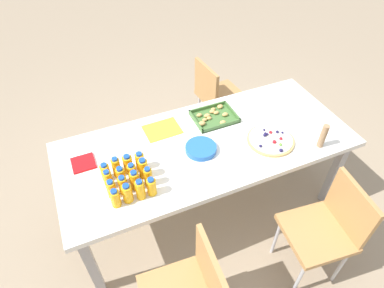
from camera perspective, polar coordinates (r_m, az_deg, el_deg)
name	(u,v)px	position (r m, az deg, el deg)	size (l,w,h in m)	color
ground_plane	(204,204)	(2.91, 2.13, -10.29)	(12.00, 12.00, 0.00)	gray
party_table	(207,149)	(2.39, 2.54, -0.86)	(2.10, 0.89, 0.73)	white
chair_far_right	(216,94)	(3.22, 4.18, 8.66)	(0.43, 0.43, 0.83)	#B7844C
chair_near_right	(328,226)	(2.36, 22.38, -12.96)	(0.44, 0.44, 0.83)	#B7844C
juice_bottle_0	(115,198)	(2.00, -13.09, -9.10)	(0.06, 0.06, 0.13)	#F9AD14
juice_bottle_1	(127,193)	(2.00, -11.11, -8.33)	(0.06, 0.06, 0.14)	#F9AC14
juice_bottle_2	(140,190)	(2.00, -8.94, -7.78)	(0.06, 0.06, 0.15)	#F9AD14
juice_bottle_3	(152,187)	(2.01, -7.00, -7.31)	(0.06, 0.06, 0.13)	#FAAD14
juice_bottle_4	(112,189)	(2.04, -13.72, -7.56)	(0.05, 0.05, 0.14)	#FAAC14
juice_bottle_5	(123,185)	(2.05, -11.84, -6.93)	(0.05, 0.05, 0.14)	#F9AC14
juice_bottle_6	(135,180)	(2.05, -9.85, -6.19)	(0.06, 0.06, 0.15)	#FAAD14
juice_bottle_7	(148,177)	(2.06, -7.57, -5.64)	(0.05, 0.05, 0.15)	#FAAB14
juice_bottle_8	(108,179)	(2.09, -14.29, -5.96)	(0.05, 0.05, 0.14)	#FAAD14
juice_bottle_9	(121,176)	(2.09, -12.15, -5.48)	(0.06, 0.06, 0.14)	#F9AD14
juice_bottle_10	(132,172)	(2.10, -10.31, -4.83)	(0.05, 0.05, 0.14)	#F9AC14
juice_bottle_11	(143,168)	(2.10, -8.41, -4.17)	(0.06, 0.06, 0.15)	#F9AD14
juice_bottle_12	(105,172)	(2.14, -14.71, -4.69)	(0.06, 0.06, 0.13)	#F9AE14
juice_bottle_13	(116,167)	(2.14, -12.94, -3.88)	(0.05, 0.05, 0.15)	#F9AD14
juice_bottle_14	(128,164)	(2.15, -11.00, -3.40)	(0.06, 0.06, 0.14)	#FAAE14
juice_bottle_15	(140,161)	(2.16, -8.97, -2.94)	(0.06, 0.06, 0.14)	#F9AD14
fruit_pizza	(271,140)	(2.42, 13.44, 0.70)	(0.33, 0.33, 0.05)	tan
snack_tray	(214,117)	(2.55, 3.74, 4.72)	(0.32, 0.26, 0.04)	#477238
plate_stack	(201,149)	(2.28, 1.55, -0.79)	(0.22, 0.22, 0.04)	blue
napkin_stack	(83,163)	(2.32, -18.24, -3.15)	(0.15, 0.15, 0.01)	red
cardboard_tube	(323,136)	(2.43, 21.69, 1.28)	(0.04, 0.04, 0.19)	#9E7A56
paper_folder	(162,130)	(2.46, -5.16, 2.50)	(0.26, 0.20, 0.01)	yellow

